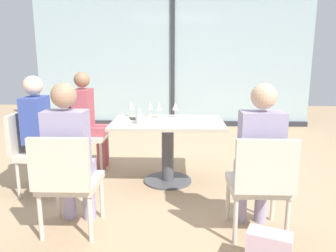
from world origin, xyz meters
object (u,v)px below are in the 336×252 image
wine_glass_0 (159,107)px  chair_front_left (67,178)px  person_side_end (42,129)px  dining_table_main (168,137)px  wine_glass_1 (150,106)px  wine_glass_2 (131,106)px  person_front_left (70,150)px  person_front_right (259,152)px  wine_glass_4 (175,107)px  wine_glass_3 (139,112)px  handbag_0 (269,251)px  chair_side_end (34,147)px  chair_front_right (260,180)px  cell_phone_on_table (133,118)px  coffee_cup (139,118)px  chair_far_left (81,131)px  person_far_left (88,116)px

wine_glass_0 → chair_front_left: bearing=-115.4°
person_side_end → dining_table_main: bearing=13.4°
wine_glass_1 → wine_glass_2: bearing=173.7°
person_front_left → person_front_right: bearing=0.0°
person_front_right → wine_glass_4: bearing=117.6°
person_side_end → wine_glass_3: bearing=7.1°
handbag_0 → chair_side_end: bearing=171.8°
chair_front_left → wine_glass_4: wine_glass_4 is taller
chair_front_right → wine_glass_1: size_ratio=4.70×
cell_phone_on_table → dining_table_main: bearing=-35.2°
wine_glass_1 → handbag_0: wine_glass_1 is taller
coffee_cup → chair_front_right: bearing=-46.4°
wine_glass_2 → wine_glass_3: (0.15, -0.46, 0.00)m
person_front_right → wine_glass_3: (-1.07, 0.91, 0.16)m
wine_glass_1 → coffee_cup: wine_glass_1 is taller
chair_side_end → wine_glass_0: bearing=20.9°
chair_front_right → coffee_cup: (-1.09, 1.15, 0.28)m
person_side_end → handbag_0: bearing=-32.0°
dining_table_main → wine_glass_0: (-0.11, 0.19, 0.32)m
chair_far_left → wine_glass_1: wine_glass_1 is taller
person_front_right → person_side_end: (-2.10, 0.78, 0.00)m
chair_side_end → wine_glass_4: 1.65m
person_front_left → chair_side_end: bearing=130.3°
chair_front_left → wine_glass_0: wine_glass_0 is taller
chair_side_end → wine_glass_4: (1.52, 0.54, 0.37)m
handbag_0 → wine_glass_1: bearing=140.1°
wine_glass_4 → person_side_end: bearing=-158.9°
dining_table_main → coffee_cup: 0.40m
wine_glass_3 → person_front_right: bearing=-40.2°
coffee_cup → cell_phone_on_table: 0.21m
person_side_end → wine_glass_1: (1.10, 0.57, 0.16)m
wine_glass_1 → handbag_0: size_ratio=0.62×
chair_front_left → person_front_right: 1.56m
wine_glass_4 → cell_phone_on_table: size_ratio=1.28×
wine_glass_1 → wine_glass_4: same height
cell_phone_on_table → chair_front_right: bearing=-66.9°
person_front_right → wine_glass_0: person_front_right is taller
wine_glass_0 → wine_glass_3: same height
chair_front_left → wine_glass_2: 1.56m
handbag_0 → person_far_left: bearing=153.2°
wine_glass_1 → coffee_cup: (-0.10, -0.30, -0.09)m
wine_glass_4 → chair_front_right: bearing=-64.3°
dining_table_main → chair_far_left: (-1.15, 0.47, -0.04)m
chair_front_left → chair_far_left: (-0.38, 1.68, 0.00)m
wine_glass_3 → coffee_cup: wine_glass_3 is taller
dining_table_main → wine_glass_3: size_ratio=6.84×
chair_side_end → handbag_0: bearing=-30.7°
person_side_end → wine_glass_4: 1.52m
person_side_end → chair_front_left: bearing=-58.2°
person_far_left → wine_glass_1: bearing=-15.3°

